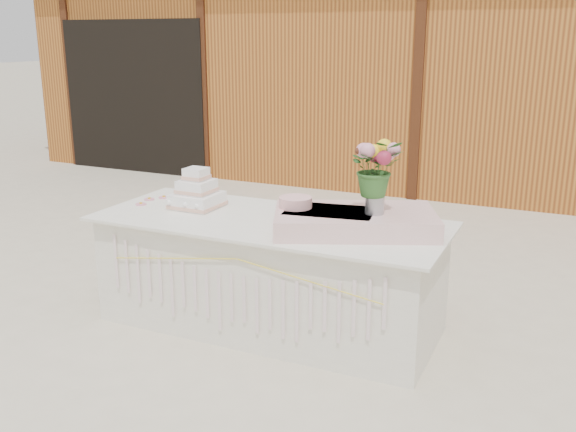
% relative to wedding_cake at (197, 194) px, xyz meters
% --- Properties ---
extents(ground, '(80.00, 80.00, 0.00)m').
position_rel_wedding_cake_xyz_m(ground, '(0.62, -0.07, -0.87)').
color(ground, beige).
rests_on(ground, ground).
extents(barn, '(12.60, 4.60, 3.30)m').
position_rel_wedding_cake_xyz_m(barn, '(0.61, 5.92, 0.81)').
color(barn, '#AF6924').
rests_on(barn, ground).
extents(cake_table, '(2.40, 1.00, 0.77)m').
position_rel_wedding_cake_xyz_m(cake_table, '(0.62, -0.08, -0.48)').
color(cake_table, white).
rests_on(cake_table, ground).
extents(wedding_cake, '(0.33, 0.33, 0.29)m').
position_rel_wedding_cake_xyz_m(wedding_cake, '(0.00, 0.00, 0.00)').
color(wedding_cake, white).
rests_on(wedding_cake, cake_table).
extents(pink_cake_stand, '(0.27, 0.27, 0.20)m').
position_rel_wedding_cake_xyz_m(pink_cake_stand, '(0.84, -0.14, 0.01)').
color(pink_cake_stand, silver).
rests_on(pink_cake_stand, cake_table).
extents(satin_runner, '(1.16, 0.93, 0.13)m').
position_rel_wedding_cake_xyz_m(satin_runner, '(1.22, -0.06, -0.03)').
color(satin_runner, beige).
rests_on(satin_runner, cake_table).
extents(flower_vase, '(0.12, 0.12, 0.16)m').
position_rel_wedding_cake_xyz_m(flower_vase, '(1.35, -0.07, 0.11)').
color(flower_vase, '#A5A5A9').
rests_on(flower_vase, satin_runner).
extents(bouquet, '(0.42, 0.40, 0.36)m').
position_rel_wedding_cake_xyz_m(bouquet, '(1.35, -0.07, 0.37)').
color(bouquet, '#2F6026').
rests_on(bouquet, flower_vase).
extents(loose_flowers, '(0.28, 0.42, 0.02)m').
position_rel_wedding_cake_xyz_m(loose_flowers, '(-0.41, -0.01, -0.09)').
color(loose_flowers, pink).
rests_on(loose_flowers, cake_table).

